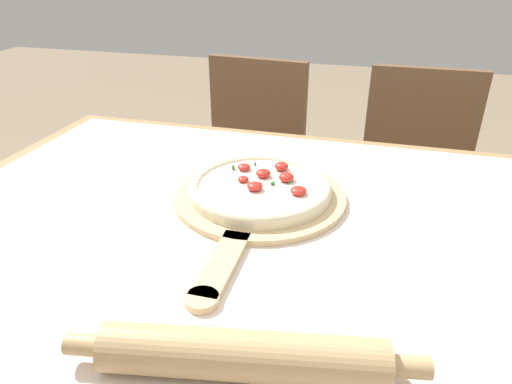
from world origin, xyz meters
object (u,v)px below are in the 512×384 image
(chair_right, at_px, (413,179))
(chair_left, at_px, (249,161))
(rolling_pin, at_px, (243,355))
(pizza_peel, at_px, (257,201))
(pizza, at_px, (260,187))

(chair_right, bearing_deg, chair_left, -179.17)
(rolling_pin, height_order, chair_left, chair_left)
(pizza_peel, distance_m, pizza, 0.03)
(pizza_peel, xyz_separation_m, chair_left, (-0.24, 0.79, -0.28))
(pizza_peel, distance_m, chair_left, 0.87)
(pizza_peel, relative_size, pizza, 1.83)
(pizza_peel, xyz_separation_m, rolling_pin, (0.09, -0.40, 0.02))
(pizza_peel, relative_size, chair_left, 0.59)
(chair_left, xyz_separation_m, chair_right, (0.61, 0.00, 0.00))
(rolling_pin, relative_size, chair_right, 0.48)
(chair_right, bearing_deg, pizza, -114.46)
(rolling_pin, xyz_separation_m, chair_right, (0.27, 1.19, -0.30))
(chair_right, bearing_deg, rolling_pin, -102.07)
(pizza, bearing_deg, rolling_pin, -77.90)
(rolling_pin, distance_m, chair_right, 1.25)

